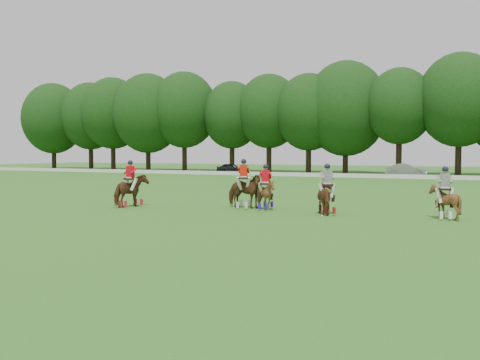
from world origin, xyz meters
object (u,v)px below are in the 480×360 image
at_px(polo_red_b, 244,191).
at_px(polo_ball, 322,216).
at_px(car_left, 232,168).
at_px(car_mid, 406,170).
at_px(polo_stripe_a, 327,196).
at_px(polo_red_c, 266,194).
at_px(polo_red_a, 131,190).
at_px(polo_stripe_b, 445,201).

bearing_deg(polo_red_b, polo_ball, -21.04).
relative_size(car_left, car_mid, 0.87).
distance_m(car_mid, polo_stripe_a, 38.47).
relative_size(polo_stripe_a, polo_ball, 24.58).
bearing_deg(polo_red_b, polo_red_c, -5.36).
relative_size(polo_red_a, polo_red_b, 0.97).
bearing_deg(car_left, polo_red_a, -170.12).
height_order(car_mid, polo_ball, car_mid).
xyz_separation_m(polo_red_a, polo_ball, (9.80, 0.12, -0.79)).
distance_m(polo_red_c, polo_stripe_a, 3.16).
xyz_separation_m(polo_red_a, polo_red_b, (5.34, 1.84, 0.03)).
bearing_deg(polo_red_b, polo_red_a, -161.03).
distance_m(polo_red_b, polo_stripe_a, 4.37).
bearing_deg(polo_red_a, car_left, 109.85).
height_order(polo_red_a, polo_ball, polo_red_a).
height_order(polo_red_b, polo_stripe_a, polo_red_b).
bearing_deg(car_mid, polo_ball, 175.38).
xyz_separation_m(car_left, car_mid, (21.57, 0.00, 0.07)).
bearing_deg(polo_red_a, polo_red_b, 18.97).
distance_m(polo_red_a, polo_stripe_a, 9.75).
relative_size(car_mid, polo_stripe_b, 2.05).
bearing_deg(polo_stripe_a, polo_red_b, 172.21).
relative_size(car_left, polo_stripe_b, 1.78).
xyz_separation_m(polo_stripe_a, polo_stripe_b, (4.80, 0.37, -0.03)).
distance_m(car_mid, polo_ball, 39.60).
relative_size(polo_red_a, polo_stripe_a, 1.05).
relative_size(car_left, polo_stripe_a, 1.73).
height_order(polo_red_c, polo_stripe_a, polo_stripe_a).
bearing_deg(polo_stripe_a, polo_red_c, 171.28).
distance_m(car_left, car_mid, 21.57).
xyz_separation_m(polo_red_b, polo_red_c, (1.21, -0.11, -0.11)).
height_order(polo_red_a, polo_stripe_b, polo_red_a).
height_order(car_mid, polo_red_c, polo_red_c).
relative_size(polo_red_b, polo_red_c, 1.11).
relative_size(car_left, polo_ball, 42.44).
xyz_separation_m(car_left, polo_stripe_a, (23.98, -38.39, 0.14)).
bearing_deg(polo_ball, car_mid, 93.68).
xyz_separation_m(polo_red_b, polo_stripe_a, (4.33, -0.59, -0.08)).
xyz_separation_m(car_left, polo_ball, (24.11, -39.52, -0.61)).
bearing_deg(car_left, polo_red_c, -161.15).
relative_size(polo_red_c, polo_stripe_a, 0.97).
xyz_separation_m(polo_red_a, polo_red_c, (6.55, 1.72, -0.08)).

